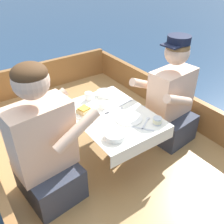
% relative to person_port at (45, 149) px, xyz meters
% --- Properties ---
extents(ground_plane, '(60.00, 60.00, 0.00)m').
position_rel_person_port_xyz_m(ground_plane, '(0.58, 0.19, -0.73)').
color(ground_plane, navy).
extents(boat_deck, '(1.91, 2.87, 0.32)m').
position_rel_person_port_xyz_m(boat_deck, '(0.58, 0.19, -0.58)').
color(boat_deck, '#A87F4C').
rests_on(boat_deck, ground_plane).
extents(gunwale_starboard, '(0.06, 2.87, 0.31)m').
position_rel_person_port_xyz_m(gunwale_starboard, '(1.51, 0.19, -0.26)').
color(gunwale_starboard, '#936033').
rests_on(gunwale_starboard, boat_deck).
extents(bow_coaming, '(1.79, 0.06, 0.36)m').
position_rel_person_port_xyz_m(bow_coaming, '(0.58, 1.60, -0.24)').
color(bow_coaming, '#936033').
rests_on(bow_coaming, boat_deck).
extents(cockpit_table, '(0.57, 0.78, 0.44)m').
position_rel_person_port_xyz_m(cockpit_table, '(0.58, 0.06, -0.03)').
color(cockpit_table, '#B2B2B7').
rests_on(cockpit_table, boat_deck).
extents(person_port, '(0.55, 0.49, 1.02)m').
position_rel_person_port_xyz_m(person_port, '(0.00, 0.00, 0.00)').
color(person_port, '#333847').
rests_on(person_port, boat_deck).
extents(person_starboard, '(0.55, 0.48, 0.97)m').
position_rel_person_port_xyz_m(person_starboard, '(1.17, -0.00, -0.03)').
color(person_starboard, '#333847').
rests_on(person_starboard, boat_deck).
extents(plate_sandwich, '(0.17, 0.17, 0.01)m').
position_rel_person_port_xyz_m(plate_sandwich, '(0.41, 0.19, 0.02)').
color(plate_sandwich, white).
rests_on(plate_sandwich, cockpit_table).
extents(plate_bread, '(0.21, 0.21, 0.01)m').
position_rel_person_port_xyz_m(plate_bread, '(0.65, -0.07, 0.02)').
color(plate_bread, white).
rests_on(plate_bread, cockpit_table).
extents(sandwich, '(0.11, 0.11, 0.05)m').
position_rel_person_port_xyz_m(sandwich, '(0.41, 0.19, 0.05)').
color(sandwich, tan).
rests_on(sandwich, plate_sandwich).
extents(bowl_port_near, '(0.15, 0.15, 0.04)m').
position_rel_person_port_xyz_m(bowl_port_near, '(0.43, -0.19, 0.04)').
color(bowl_port_near, white).
rests_on(bowl_port_near, cockpit_table).
extents(bowl_starboard_near, '(0.15, 0.15, 0.04)m').
position_rel_person_port_xyz_m(bowl_starboard_near, '(0.70, 0.34, 0.04)').
color(bowl_starboard_near, white).
rests_on(bowl_starboard_near, cockpit_table).
extents(coffee_cup_port, '(0.10, 0.07, 0.05)m').
position_rel_person_port_xyz_m(coffee_cup_port, '(0.58, 0.18, 0.05)').
color(coffee_cup_port, white).
rests_on(coffee_cup_port, cockpit_table).
extents(coffee_cup_starboard, '(0.09, 0.06, 0.07)m').
position_rel_person_port_xyz_m(coffee_cup_starboard, '(0.55, 0.36, 0.05)').
color(coffee_cup_starboard, white).
rests_on(coffee_cup_starboard, cockpit_table).
extents(tin_can, '(0.07, 0.07, 0.05)m').
position_rel_person_port_xyz_m(tin_can, '(0.78, -0.24, 0.05)').
color(tin_can, silver).
rests_on(tin_can, cockpit_table).
extents(utensil_spoon_center, '(0.17, 0.03, 0.01)m').
position_rel_person_port_xyz_m(utensil_spoon_center, '(0.79, 0.13, 0.02)').
color(utensil_spoon_center, silver).
rests_on(utensil_spoon_center, cockpit_table).
extents(utensil_fork_port, '(0.17, 0.02, 0.00)m').
position_rel_person_port_xyz_m(utensil_fork_port, '(0.61, 0.09, 0.02)').
color(utensil_fork_port, silver).
rests_on(utensil_fork_port, cockpit_table).
extents(utensil_spoon_port, '(0.16, 0.08, 0.01)m').
position_rel_person_port_xyz_m(utensil_spoon_port, '(0.48, 0.00, 0.02)').
color(utensil_spoon_port, silver).
rests_on(utensil_spoon_port, cockpit_table).
extents(utensil_spoon_starboard, '(0.15, 0.10, 0.01)m').
position_rel_person_port_xyz_m(utensil_spoon_starboard, '(0.74, -0.17, 0.02)').
color(utensil_spoon_starboard, silver).
rests_on(utensil_spoon_starboard, cockpit_table).
extents(utensil_knife_port, '(0.12, 0.14, 0.00)m').
position_rel_person_port_xyz_m(utensil_knife_port, '(0.52, 0.27, 0.02)').
color(utensil_knife_port, silver).
rests_on(utensil_knife_port, cockpit_table).
extents(utensil_knife_starboard, '(0.11, 0.14, 0.00)m').
position_rel_person_port_xyz_m(utensil_knife_starboard, '(0.65, -0.23, 0.02)').
color(utensil_knife_starboard, silver).
rests_on(utensil_knife_starboard, cockpit_table).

